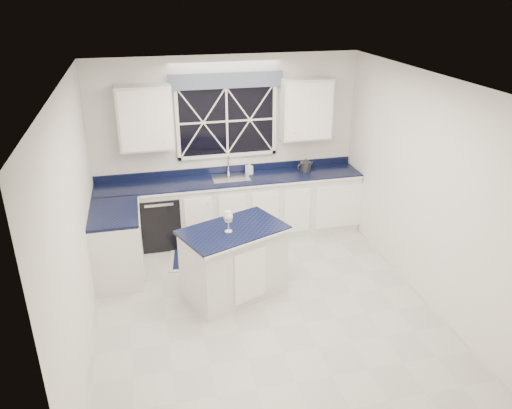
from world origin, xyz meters
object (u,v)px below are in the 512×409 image
object	(u,v)px
dishwasher	(159,218)
wine_glass	(228,218)
island	(234,262)
faucet	(229,164)
kettle	(305,165)
soap_bottle	(249,168)

from	to	relation	value
dishwasher	wine_glass	xyz separation A→B (m)	(0.75, -1.66, 0.69)
island	wine_glass	world-z (taller)	wine_glass
faucet	island	xyz separation A→B (m)	(-0.28, -1.79, -0.64)
dishwasher	kettle	xyz separation A→B (m)	(2.29, 0.07, 0.62)
island	kettle	bearing A→B (deg)	26.46
kettle	faucet	bearing A→B (deg)	157.53
island	wine_glass	xyz separation A→B (m)	(-0.07, -0.06, 0.64)
soap_bottle	kettle	bearing A→B (deg)	-3.94
island	soap_bottle	world-z (taller)	soap_bottle
island	soap_bottle	distance (m)	1.91
wine_glass	kettle	bearing A→B (deg)	48.31
dishwasher	island	distance (m)	1.80
kettle	soap_bottle	size ratio (longest dim) A/B	1.40
faucet	kettle	distance (m)	1.20
dishwasher	soap_bottle	world-z (taller)	soap_bottle
dishwasher	island	world-z (taller)	island
dishwasher	faucet	distance (m)	1.31
dishwasher	island	bearing A→B (deg)	-62.97
island	wine_glass	size ratio (longest dim) A/B	5.40
island	kettle	world-z (taller)	kettle
dishwasher	soap_bottle	size ratio (longest dim) A/B	4.13
kettle	wine_glass	world-z (taller)	wine_glass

